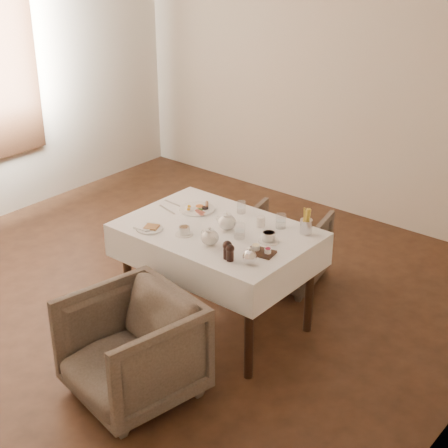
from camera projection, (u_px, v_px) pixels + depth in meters
table at (217, 244)px, 4.64m from camera, size 1.28×0.88×0.75m
armchair_near at (132, 349)px, 4.08m from camera, size 0.82×0.84×0.65m
armchair_far at (284, 248)px, 5.37m from camera, size 0.73×0.74×0.57m
breakfast_plate at (197, 208)px, 4.87m from camera, size 0.25×0.25×0.03m
side_plate at (148, 228)px, 4.58m from camera, size 0.18×0.18×0.02m
teapot_centre at (227, 221)px, 4.55m from camera, size 0.17×0.14×0.13m
teapot_front at (210, 236)px, 4.35m from camera, size 0.17×0.14×0.13m
creamer at (261, 221)px, 4.61m from camera, size 0.07×0.07×0.07m
teacup_near at (184, 231)px, 4.50m from camera, size 0.12×0.12×0.06m
teacup_far at (269, 237)px, 4.41m from camera, size 0.13×0.13×0.07m
glass_left at (241, 207)px, 4.81m from camera, size 0.08×0.08×0.09m
glass_mid at (239, 231)px, 4.44m from camera, size 0.09×0.09×0.10m
glass_right at (281, 221)px, 4.58m from camera, size 0.08×0.08×0.10m
condiment_board at (261, 251)px, 4.27m from camera, size 0.19×0.14×0.04m
pepper_mill_left at (227, 250)px, 4.18m from camera, size 0.07×0.07×0.12m
pepper_mill_right at (230, 252)px, 4.16m from camera, size 0.07×0.07×0.11m
silver_pot at (250, 256)px, 4.12m from camera, size 0.12×0.11×0.11m
fries_cup at (306, 223)px, 4.50m from camera, size 0.08×0.08×0.17m
cutlery_fork at (173, 204)px, 4.97m from camera, size 0.18×0.03×0.00m
cutlery_knife at (167, 210)px, 4.87m from camera, size 0.20×0.06×0.00m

